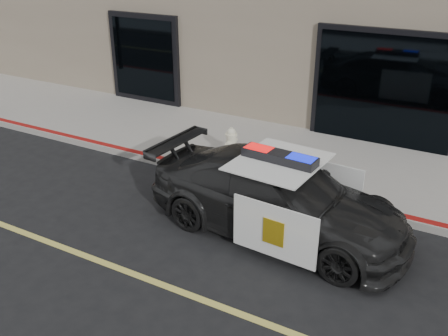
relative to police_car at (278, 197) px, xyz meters
The scene contains 3 objects.
sidewalk_n 3.51m from the police_car, 61.82° to the left, with size 60.00×3.50×0.15m, color gray.
police_car is the anchor object (origin of this frame).
fire_hydrant 3.04m from the police_car, 133.52° to the left, with size 0.32×0.45×0.71m.
Camera 1 is at (1.22, -4.82, 4.73)m, focal length 40.00 mm.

